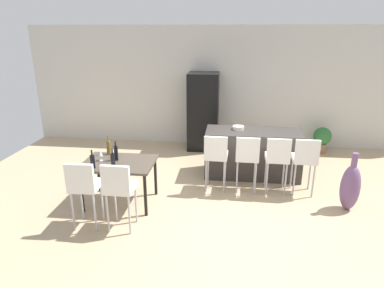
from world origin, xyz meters
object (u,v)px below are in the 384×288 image
at_px(wine_bottle_inner, 116,153).
at_px(refrigerator, 203,112).
at_px(wine_bottle_middle, 113,161).
at_px(dining_table, 119,166).
at_px(kitchen_island, 252,153).
at_px(wine_bottle_end, 93,161).
at_px(fruit_bowl, 238,128).
at_px(potted_plant, 322,138).
at_px(bar_chair_middle, 247,155).
at_px(wine_glass_right, 100,153).
at_px(floor_vase, 350,187).
at_px(dining_chair_far, 119,186).
at_px(bar_chair_far, 305,157).
at_px(bar_chair_left, 216,154).
at_px(dining_chair_near, 84,184).
at_px(bar_chair_right, 277,156).
at_px(wine_bottle_left, 109,147).

bearing_deg(wine_bottle_inner, refrigerator, 67.45).
bearing_deg(wine_bottle_middle, wine_bottle_inner, 101.73).
xyz_separation_m(dining_table, wine_bottle_inner, (-0.06, 0.07, 0.21)).
xyz_separation_m(kitchen_island, wine_bottle_end, (-2.56, -1.72, 0.39)).
xyz_separation_m(fruit_bowl, potted_plant, (2.02, 1.44, -0.59)).
relative_size(bar_chair_middle, dining_table, 0.91).
relative_size(kitchen_island, wine_glass_right, 10.59).
relative_size(bar_chair_middle, wine_bottle_middle, 3.11).
relative_size(refrigerator, floor_vase, 1.89).
bearing_deg(dining_chair_far, bar_chair_far, 27.09).
xyz_separation_m(wine_bottle_end, wine_glass_right, (0.01, 0.32, 0.01)).
xyz_separation_m(bar_chair_left, dining_table, (-1.56, -0.66, -0.03)).
relative_size(bar_chair_far, wine_bottle_end, 3.56).
xyz_separation_m(wine_bottle_end, wine_bottle_middle, (0.33, -0.01, 0.02)).
distance_m(fruit_bowl, potted_plant, 2.55).
relative_size(bar_chair_left, refrigerator, 0.57).
height_order(dining_chair_far, potted_plant, dining_chair_far).
xyz_separation_m(bar_chair_far, dining_chair_far, (-2.83, -1.45, 0.00)).
bearing_deg(bar_chair_far, bar_chair_left, 180.00).
height_order(kitchen_island, floor_vase, floor_vase).
relative_size(dining_chair_near, potted_plant, 1.70).
bearing_deg(potted_plant, refrigerator, 179.80).
bearing_deg(floor_vase, dining_chair_near, -166.10).
relative_size(fruit_bowl, floor_vase, 0.23).
bearing_deg(bar_chair_far, bar_chair_right, 180.00).
relative_size(dining_table, wine_bottle_middle, 3.42).
xyz_separation_m(bar_chair_far, wine_bottle_middle, (-3.07, -0.97, 0.18)).
distance_m(bar_chair_right, wine_bottle_end, 3.09).
xyz_separation_m(kitchen_island, bar_chair_left, (-0.69, -0.76, 0.24)).
xyz_separation_m(kitchen_island, wine_bottle_left, (-2.52, -1.10, 0.41)).
relative_size(bar_chair_far, dining_table, 0.91).
height_order(bar_chair_right, wine_bottle_left, wine_bottle_left).
xyz_separation_m(bar_chair_right, wine_bottle_end, (-2.93, -0.95, 0.15)).
xyz_separation_m(wine_bottle_middle, refrigerator, (1.12, 3.25, 0.05)).
relative_size(dining_chair_far, wine_bottle_left, 3.18).
bearing_deg(bar_chair_left, wine_glass_right, -161.14).
bearing_deg(wine_bottle_left, fruit_bowl, 27.68).
bearing_deg(bar_chair_far, wine_bottle_left, -174.35).
bearing_deg(bar_chair_left, wine_bottle_end, -152.98).
relative_size(dining_table, dining_chair_far, 1.10).
bearing_deg(wine_bottle_middle, dining_chair_near, -119.94).
height_order(dining_chair_near, dining_chair_far, same).
relative_size(dining_table, dining_chair_near, 1.10).
distance_m(bar_chair_far, floor_vase, 0.84).
distance_m(kitchen_island, bar_chair_left, 1.06).
bearing_deg(wine_glass_right, bar_chair_middle, 14.80).
height_order(bar_chair_left, wine_bottle_inner, wine_bottle_inner).
xyz_separation_m(bar_chair_middle, refrigerator, (-0.97, 2.28, 0.22)).
relative_size(bar_chair_right, wine_bottle_inner, 3.22).
relative_size(dining_chair_near, wine_bottle_middle, 3.11).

